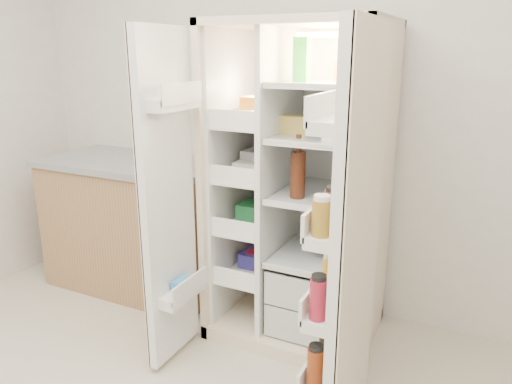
% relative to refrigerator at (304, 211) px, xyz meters
% --- Properties ---
extents(wall_back, '(4.00, 0.02, 2.70)m').
position_rel_refrigerator_xyz_m(wall_back, '(-0.21, 0.35, 0.60)').
color(wall_back, silver).
rests_on(wall_back, floor).
extents(refrigerator, '(0.92, 0.70, 1.80)m').
position_rel_refrigerator_xyz_m(refrigerator, '(0.00, 0.00, 0.00)').
color(refrigerator, beige).
rests_on(refrigerator, floor).
extents(freezer_door, '(0.15, 0.40, 1.72)m').
position_rel_refrigerator_xyz_m(freezer_door, '(-0.52, -0.60, 0.15)').
color(freezer_door, silver).
rests_on(freezer_door, floor).
extents(fridge_door, '(0.17, 0.58, 1.72)m').
position_rel_refrigerator_xyz_m(fridge_door, '(0.47, -0.69, 0.12)').
color(fridge_door, silver).
rests_on(fridge_door, floor).
extents(kitchen_counter, '(1.27, 0.68, 0.92)m').
position_rel_refrigerator_xyz_m(kitchen_counter, '(-1.25, 0.01, -0.28)').
color(kitchen_counter, olive).
rests_on(kitchen_counter, floor).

